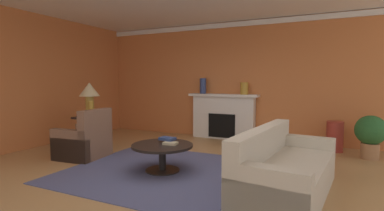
% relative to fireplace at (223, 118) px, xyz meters
% --- Properties ---
extents(ground_plane, '(9.80, 9.80, 0.00)m').
position_rel_fireplace_xyz_m(ground_plane, '(0.30, -2.97, -0.55)').
color(ground_plane, tan).
extents(wall_fireplace, '(8.14, 0.12, 2.97)m').
position_rel_fireplace_xyz_m(wall_fireplace, '(0.30, 0.21, 0.94)').
color(wall_fireplace, '#CC723D').
rests_on(wall_fireplace, ground_plane).
extents(wall_window, '(0.12, 6.84, 2.97)m').
position_rel_fireplace_xyz_m(wall_window, '(-3.53, -2.67, 0.94)').
color(wall_window, '#CC723D').
rests_on(wall_window, ground_plane).
extents(crown_moulding, '(8.14, 0.08, 0.12)m').
position_rel_fireplace_xyz_m(crown_moulding, '(0.30, 0.13, 2.35)').
color(crown_moulding, white).
extents(area_rug, '(3.02, 2.74, 0.01)m').
position_rel_fireplace_xyz_m(area_rug, '(-0.01, -3.01, -0.54)').
color(area_rug, '#4C517A').
rests_on(area_rug, ground_plane).
extents(fireplace, '(1.80, 0.35, 1.15)m').
position_rel_fireplace_xyz_m(fireplace, '(0.00, 0.00, 0.00)').
color(fireplace, white).
rests_on(fireplace, ground_plane).
extents(sofa, '(1.13, 2.19, 0.85)m').
position_rel_fireplace_xyz_m(sofa, '(1.93, -3.14, -0.25)').
color(sofa, beige).
rests_on(sofa, ground_plane).
extents(armchair_near_window, '(0.86, 0.86, 0.95)m').
position_rel_fireplace_xyz_m(armchair_near_window, '(-1.80, -2.92, -0.24)').
color(armchair_near_window, brown).
rests_on(armchair_near_window, ground_plane).
extents(coffee_table, '(1.00, 1.00, 0.45)m').
position_rel_fireplace_xyz_m(coffee_table, '(-0.01, -3.01, -0.21)').
color(coffee_table, black).
rests_on(coffee_table, ground_plane).
extents(side_table, '(0.56, 0.56, 0.70)m').
position_rel_fireplace_xyz_m(side_table, '(-2.32, -2.24, -0.15)').
color(side_table, black).
rests_on(side_table, ground_plane).
extents(table_lamp, '(0.44, 0.44, 0.75)m').
position_rel_fireplace_xyz_m(table_lamp, '(-2.32, -2.24, 0.68)').
color(table_lamp, '#B28E38').
rests_on(table_lamp, side_table).
extents(vase_on_side_table, '(0.12, 0.12, 0.35)m').
position_rel_fireplace_xyz_m(vase_on_side_table, '(-2.17, -2.36, 0.33)').
color(vase_on_side_table, '#B7892D').
rests_on(vase_on_side_table, side_table).
extents(vase_mantel_right, '(0.19, 0.19, 0.30)m').
position_rel_fireplace_xyz_m(vase_mantel_right, '(0.55, -0.05, 0.75)').
color(vase_mantel_right, '#B7892D').
rests_on(vase_mantel_right, fireplace).
extents(vase_tall_corner, '(0.34, 0.34, 0.64)m').
position_rel_fireplace_xyz_m(vase_tall_corner, '(2.57, -0.30, -0.23)').
color(vase_tall_corner, '#9E3328').
rests_on(vase_tall_corner, ground_plane).
extents(vase_mantel_left, '(0.16, 0.16, 0.40)m').
position_rel_fireplace_xyz_m(vase_mantel_left, '(-0.55, -0.05, 0.81)').
color(vase_mantel_left, navy).
rests_on(vase_mantel_left, fireplace).
extents(book_red_cover, '(0.24, 0.18, 0.04)m').
position_rel_fireplace_xyz_m(book_red_cover, '(0.12, -2.97, -0.08)').
color(book_red_cover, tan).
rests_on(book_red_cover, coffee_table).
extents(book_art_folio, '(0.27, 0.19, 0.05)m').
position_rel_fireplace_xyz_m(book_art_folio, '(0.00, -2.85, -0.03)').
color(book_art_folio, navy).
rests_on(book_art_folio, coffee_table).
extents(potted_plant, '(0.56, 0.56, 0.83)m').
position_rel_fireplace_xyz_m(potted_plant, '(3.17, -0.65, -0.05)').
color(potted_plant, '#A8754C').
rests_on(potted_plant, ground_plane).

